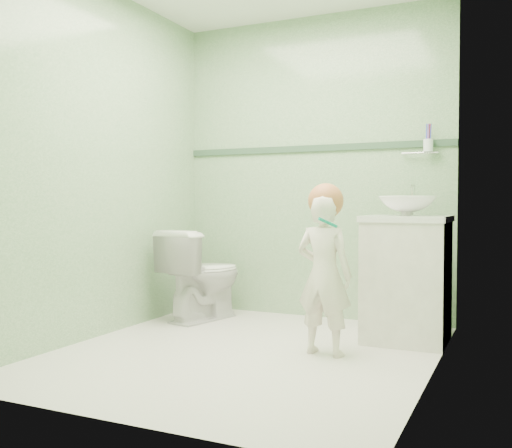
% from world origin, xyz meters
% --- Properties ---
extents(ground, '(2.50, 2.50, 0.00)m').
position_xyz_m(ground, '(0.00, 0.00, 0.00)').
color(ground, silver).
rests_on(ground, ground).
extents(room_shell, '(2.50, 2.54, 2.40)m').
position_xyz_m(room_shell, '(0.00, 0.00, 1.20)').
color(room_shell, '#80B07D').
rests_on(room_shell, ground).
extents(trim_stripe, '(2.20, 0.02, 0.05)m').
position_xyz_m(trim_stripe, '(0.00, 1.24, 1.35)').
color(trim_stripe, '#35533D').
rests_on(trim_stripe, room_shell).
extents(vanity, '(0.52, 0.50, 0.80)m').
position_xyz_m(vanity, '(0.84, 0.70, 0.40)').
color(vanity, silver).
rests_on(vanity, ground).
extents(counter, '(0.54, 0.52, 0.04)m').
position_xyz_m(counter, '(0.84, 0.70, 0.81)').
color(counter, white).
rests_on(counter, vanity).
extents(basin, '(0.37, 0.37, 0.13)m').
position_xyz_m(basin, '(0.84, 0.70, 0.89)').
color(basin, white).
rests_on(basin, counter).
extents(faucet, '(0.03, 0.13, 0.18)m').
position_xyz_m(faucet, '(0.84, 0.89, 0.97)').
color(faucet, silver).
rests_on(faucet, counter).
extents(cup_holder, '(0.26, 0.07, 0.21)m').
position_xyz_m(cup_holder, '(0.89, 1.18, 1.33)').
color(cup_holder, silver).
rests_on(cup_holder, room_shell).
extents(toilet, '(0.55, 0.77, 0.71)m').
position_xyz_m(toilet, '(-0.74, 0.76, 0.35)').
color(toilet, white).
rests_on(toilet, ground).
extents(toddler, '(0.37, 0.27, 0.96)m').
position_xyz_m(toddler, '(0.45, 0.15, 0.48)').
color(toddler, silver).
rests_on(toddler, ground).
extents(hair_cap, '(0.21, 0.21, 0.21)m').
position_xyz_m(hair_cap, '(0.45, 0.17, 0.92)').
color(hair_cap, '#C16F40').
rests_on(hair_cap, toddler).
extents(teal_toothbrush, '(0.11, 0.14, 0.08)m').
position_xyz_m(teal_toothbrush, '(0.51, 0.02, 0.80)').
color(teal_toothbrush, '#018C70').
rests_on(teal_toothbrush, toddler).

